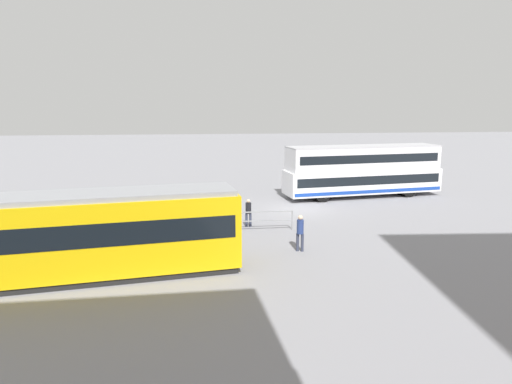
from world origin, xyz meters
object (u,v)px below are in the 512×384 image
(tram_yellow, at_px, (74,235))
(pedestrian_crossing, at_px, (300,230))
(info_sign, at_px, (157,199))
(pedestrian_near_railing, at_px, (248,211))
(double_decker_bus, at_px, (363,171))

(tram_yellow, bearing_deg, pedestrian_crossing, -166.76)
(pedestrian_crossing, bearing_deg, info_sign, -32.45)
(tram_yellow, distance_m, pedestrian_near_railing, 10.18)
(double_decker_bus, relative_size, info_sign, 4.86)
(double_decker_bus, xyz_separation_m, pedestrian_crossing, (7.38, 12.12, -0.94))
(tram_yellow, relative_size, info_sign, 5.25)
(tram_yellow, xyz_separation_m, pedestrian_near_railing, (-7.51, -6.82, -0.86))
(tram_yellow, height_order, info_sign, tram_yellow)
(double_decker_bus, relative_size, pedestrian_near_railing, 7.62)
(pedestrian_crossing, bearing_deg, tram_yellow, 13.24)
(info_sign, bearing_deg, tram_yellow, 69.04)
(info_sign, bearing_deg, pedestrian_near_railing, -177.72)
(double_decker_bus, distance_m, pedestrian_crossing, 14.22)
(double_decker_bus, xyz_separation_m, pedestrian_near_railing, (9.32, 7.52, -1.04))
(double_decker_bus, relative_size, tram_yellow, 0.93)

